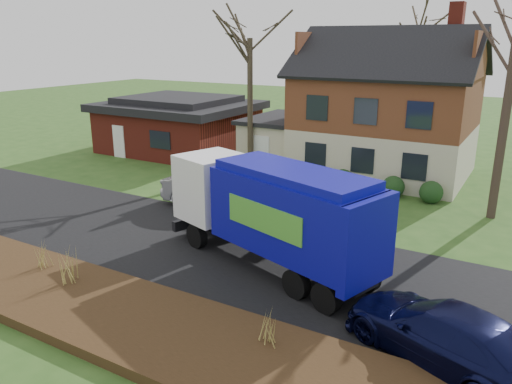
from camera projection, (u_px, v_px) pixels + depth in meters
The scene contains 13 objects.
ground at pixel (217, 250), 18.33m from camera, with size 120.00×120.00×0.00m, color #2B501A.
road at pixel (217, 250), 18.33m from camera, with size 80.00×7.00×0.02m, color black.
mulch_verge at pixel (110, 312), 13.91m from camera, with size 80.00×3.50×0.30m, color black.
main_house at pixel (378, 102), 27.93m from camera, with size 12.95×8.95×9.26m.
ranch_house at pixel (179, 124), 34.30m from camera, with size 9.80×8.20×3.70m.
garbage_truck at pixel (273, 209), 16.39m from camera, with size 8.69×4.73×3.60m.
silver_sedan at pixel (218, 190), 22.61m from camera, with size 1.82×5.21×1.72m, color #B4B8BD.
navy_wagon at pixel (445, 335), 11.78m from camera, with size 2.10×5.17×1.50m, color black.
tree_front_west at pixel (250, 17), 26.78m from camera, with size 3.50×3.50×10.40m.
tree_back at pixel (421, 10), 32.50m from camera, with size 3.50×3.50×11.09m.
grass_clump_west at pixel (43, 254), 16.16m from camera, with size 0.34×0.28×0.90m.
grass_clump_mid at pixel (67, 265), 15.16m from camera, with size 0.39×0.32×1.08m.
grass_clump_east at pixel (268, 328), 12.06m from camera, with size 0.35×0.28×0.86m.
Camera 1 is at (9.71, -13.89, 7.45)m, focal length 35.00 mm.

